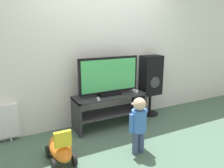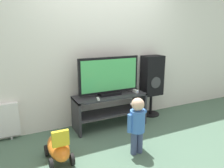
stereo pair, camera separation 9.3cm
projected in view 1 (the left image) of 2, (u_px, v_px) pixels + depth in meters
name	position (u px, v px, depth m)	size (l,w,h in m)	color
ground_plane	(116.00, 130.00, 3.57)	(16.00, 16.00, 0.00)	#4C6B56
wall_back	(102.00, 48.00, 3.70)	(10.00, 0.06, 2.60)	silver
tv_stand	(110.00, 106.00, 3.67)	(1.21, 0.43, 0.55)	#2D2D33
television	(109.00, 76.00, 3.57)	(1.05, 0.20, 0.63)	black
game_console	(134.00, 90.00, 3.80)	(0.05, 0.19, 0.05)	white
remote_primary	(98.00, 99.00, 3.38)	(0.06, 0.13, 0.03)	white
child	(139.00, 121.00, 2.83)	(0.29, 0.45, 0.77)	#3F4C72
speaker_tower	(151.00, 77.00, 4.10)	(0.38, 0.34, 1.14)	black
ride_on_toy	(60.00, 148.00, 2.70)	(0.29, 0.60, 0.48)	orange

